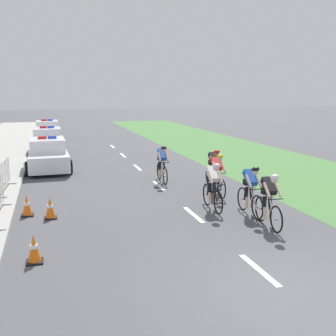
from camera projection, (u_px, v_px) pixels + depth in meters
name	position (u px, v px, depth m)	size (l,w,h in m)	color
ground_plane	(292.00, 297.00, 7.33)	(160.00, 160.00, 0.00)	#4C4C51
kerb_edge	(24.00, 169.00, 19.04)	(0.16, 60.00, 0.13)	#9E9E99
grass_verge	(255.00, 158.00, 22.41)	(7.00, 60.00, 0.01)	#4C7F42
lane_markings_centre	(159.00, 185.00, 16.00)	(0.14, 25.60, 0.01)	white
cyclist_lead	(269.00, 199.00, 11.01)	(0.44, 1.72, 1.56)	black
cyclist_second	(251.00, 189.00, 12.08)	(0.42, 1.72, 1.56)	black
cyclist_third	(213.00, 185.00, 12.61)	(0.42, 1.72, 1.56)	black
cyclist_fourth	(217.00, 174.00, 14.35)	(0.42, 1.72, 1.56)	black
cyclist_fifth	(214.00, 168.00, 15.44)	(0.43, 1.72, 1.56)	black
cyclist_sixth	(162.00, 163.00, 16.45)	(0.42, 1.72, 1.56)	black
police_car_nearest	(48.00, 155.00, 19.21)	(2.06, 4.43, 1.59)	white
police_car_second	(48.00, 141.00, 24.67)	(2.04, 4.42, 1.59)	silver
police_car_third	(48.00, 131.00, 30.55)	(2.03, 4.41, 1.59)	white
crowd_barrier_rear	(4.00, 176.00, 14.61)	(0.65, 2.32, 1.07)	#B7BABF
traffic_cone_near	(34.00, 249.00, 8.76)	(0.36, 0.36, 0.64)	black
traffic_cone_mid	(50.00, 208.00, 11.81)	(0.36, 0.36, 0.64)	black
traffic_cone_far	(27.00, 206.00, 12.06)	(0.36, 0.36, 0.64)	black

